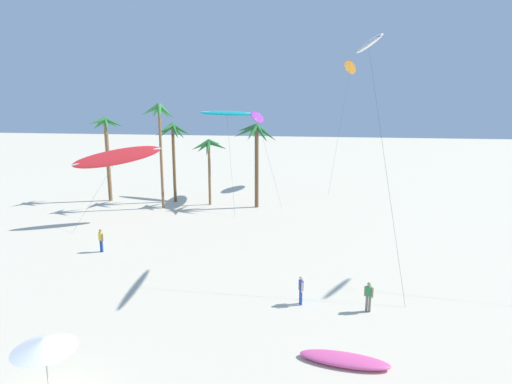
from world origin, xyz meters
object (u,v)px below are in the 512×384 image
Objects in this scene: palm_tree_0 at (107,135)px; person_near_right at (301,289)px; palm_tree_2 at (160,122)px; person_mid_field at (369,295)px; flying_kite_3 at (257,117)px; palm_tree_3 at (209,150)px; flying_kite_2 at (118,157)px; palm_tree_4 at (256,140)px; person_near_left at (101,239)px; beach_umbrella at (44,344)px; flying_kite_4 at (369,44)px; grounded_kite_0 at (344,360)px; flying_kite_1 at (227,113)px; flying_kite_5 at (350,68)px; palm_tree_1 at (173,136)px.

palm_tree_0 is 5.81× the size of person_near_right.
palm_tree_2 is at bearing -18.07° from palm_tree_0.
flying_kite_3 is at bearing 112.09° from person_mid_field.
palm_tree_3 is 0.96× the size of flying_kite_2.
person_near_left is at bearing -118.35° from palm_tree_4.
flying_kite_3 is 23.90m from person_near_left.
beach_umbrella is (-8.67, -9.52, 1.36)m from person_near_right.
flying_kite_4 is 14.80m from person_mid_field.
palm_tree_3 is 4.40× the size of person_near_right.
palm_tree_2 is at bearing 126.43° from grounded_kite_0.
person_near_right is 3.62m from person_mid_field.
flying_kite_1 is 15.95m from flying_kite_2.
palm_tree_4 is 2.29× the size of grounded_kite_0.
flying_kite_4 reaches higher than grounded_kite_0.
person_mid_field reaches higher than person_near_right.
grounded_kite_0 is at bearing 21.40° from beach_umbrella.
palm_tree_2 reaches higher than beach_umbrella.
flying_kite_2 is at bearing 111.72° from beach_umbrella.
palm_tree_1 is at bearing -143.71° from flying_kite_5.
grounded_kite_0 is (-0.87, -42.78, -15.61)m from flying_kite_5.
flying_kite_2 is 28.38m from grounded_kite_0.
flying_kite_5 is at bearing 34.54° from flying_kite_1.
palm_tree_2 is at bearing 93.77° from person_near_left.
palm_tree_0 is 32.04m from flying_kite_5.
palm_tree_4 is 5.08× the size of person_near_left.
person_near_right is at bearing 113.69° from grounded_kite_0.
flying_kite_4 is at bearing -59.09° from palm_tree_4.
flying_kite_1 is 6.88× the size of person_mid_field.
flying_kite_5 reaches higher than palm_tree_1.
person_near_right is 12.95m from beach_umbrella.
person_near_right is at bearing -43.33° from palm_tree_0.
palm_tree_3 is at bearing -138.43° from flying_kite_3.
person_near_right is at bearing 47.68° from beach_umbrella.
palm_tree_1 is 3.60× the size of beach_umbrella.
palm_tree_0 is 32.82m from flying_kite_4.
person_near_left is 0.71× the size of beach_umbrella.
flying_kite_1 is at bearing 78.74° from person_near_left.
palm_tree_4 is 5.45× the size of person_near_right.
flying_kite_2 is at bearing 147.12° from person_mid_field.
palm_tree_1 is at bearing 103.10° from beach_umbrella.
flying_kite_3 is at bearing 50.62° from flying_kite_2.
person_near_right is at bearing -94.81° from flying_kite_5.
person_near_left is at bearing 162.14° from person_mid_field.
flying_kite_5 is 40.52m from person_near_right.
beach_umbrella is (-2.03, -31.89, -5.05)m from palm_tree_4.
palm_tree_0 is 0.57× the size of flying_kite_5.
person_near_left is 16.97m from beach_umbrella.
palm_tree_2 is at bearing 134.60° from person_mid_field.
palm_tree_3 is 0.43× the size of flying_kite_5.
palm_tree_2 is 31.42m from beach_umbrella.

